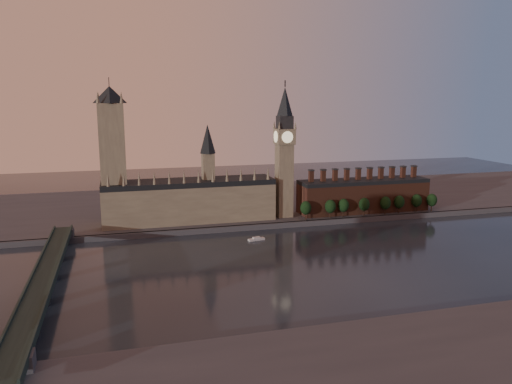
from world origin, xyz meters
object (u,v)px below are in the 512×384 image
(westminster_bridge, at_px, (45,280))
(river_boat, at_px, (256,239))
(victoria_tower, at_px, (113,152))
(big_ben, at_px, (284,151))

(westminster_bridge, distance_m, river_boat, 144.39)
(victoria_tower, xyz_separation_m, big_ben, (130.00, -5.00, -2.26))
(victoria_tower, distance_m, big_ben, 130.12)
(big_ben, bearing_deg, westminster_bridge, -145.67)
(big_ben, distance_m, westminster_bridge, 205.83)
(victoria_tower, bearing_deg, big_ben, -2.20)
(westminster_bridge, relative_size, river_boat, 16.16)
(victoria_tower, bearing_deg, river_boat, -29.40)
(victoria_tower, xyz_separation_m, river_boat, (93.87, -52.89, -58.17))
(big_ben, relative_size, river_boat, 8.64)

